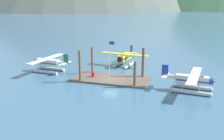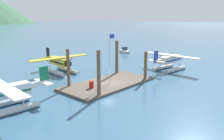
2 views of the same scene
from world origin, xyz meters
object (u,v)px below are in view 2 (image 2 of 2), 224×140
(fuel_drum, at_px, (91,84))
(seaplane_cream_stbd_aft, at_px, (170,61))
(flagpole, at_px, (110,53))
(seaplane_white_port_fwd, at_px, (5,95))
(seaplane_yellow_bow_centre, at_px, (60,64))
(boat_white_open_east, at_px, (125,51))

(fuel_drum, distance_m, seaplane_cream_stbd_aft, 17.09)
(flagpole, height_order, seaplane_white_port_fwd, flagpole)
(seaplane_cream_stbd_aft, bearing_deg, seaplane_white_port_fwd, 172.92)
(flagpole, bearing_deg, seaplane_white_port_fwd, 172.70)
(fuel_drum, height_order, seaplane_white_port_fwd, seaplane_white_port_fwd)
(seaplane_cream_stbd_aft, relative_size, seaplane_white_port_fwd, 1.00)
(seaplane_yellow_bow_centre, height_order, seaplane_white_port_fwd, same)
(seaplane_white_port_fwd, bearing_deg, seaplane_yellow_bow_centre, 35.79)
(flagpole, bearing_deg, seaplane_yellow_bow_centre, 92.05)
(flagpole, bearing_deg, boat_white_open_east, 35.23)
(fuel_drum, bearing_deg, boat_white_open_east, 31.59)
(seaplane_cream_stbd_aft, relative_size, boat_white_open_east, 2.40)
(fuel_drum, xyz_separation_m, boat_white_open_east, (28.17, 17.32, -0.25))
(fuel_drum, xyz_separation_m, seaplane_cream_stbd_aft, (16.96, -1.92, 0.84))
(flagpole, distance_m, seaplane_yellow_bow_centre, 11.43)
(seaplane_white_port_fwd, bearing_deg, boat_white_open_east, 22.54)
(seaplane_yellow_bow_centre, bearing_deg, flagpole, -87.95)
(seaplane_cream_stbd_aft, height_order, seaplane_yellow_bow_centre, same)
(seaplane_cream_stbd_aft, height_order, seaplane_white_port_fwd, same)
(fuel_drum, bearing_deg, seaplane_cream_stbd_aft, -6.45)
(seaplane_yellow_bow_centre, distance_m, seaplane_white_port_fwd, 15.98)
(seaplane_yellow_bow_centre, xyz_separation_m, boat_white_open_east, (25.30, 6.53, -1.09))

